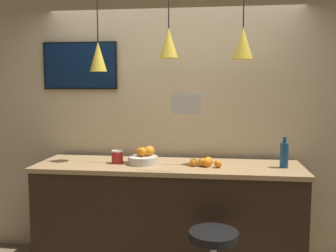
{
  "coord_description": "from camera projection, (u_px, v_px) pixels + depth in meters",
  "views": [
    {
      "loc": [
        0.42,
        -2.67,
        1.74
      ],
      "look_at": [
        0.0,
        0.64,
        1.38
      ],
      "focal_mm": 40.0,
      "sensor_mm": 36.0,
      "label": 1
    }
  ],
  "objects": [
    {
      "name": "pendant_lamp_right",
      "position": [
        243.0,
        43.0,
        3.24
      ],
      "size": [
        0.18,
        0.18,
        0.83
      ],
      "color": "black"
    },
    {
      "name": "service_counter",
      "position": [
        168.0,
        219.0,
        3.45
      ],
      "size": [
        2.41,
        0.67,
        1.03
      ],
      "color": "black",
      "rests_on": "ground_plane"
    },
    {
      "name": "back_wall",
      "position": [
        174.0,
        115.0,
        3.79
      ],
      "size": [
        8.0,
        0.06,
        2.9
      ],
      "color": "beige",
      "rests_on": "ground_plane"
    },
    {
      "name": "juice_bottle",
      "position": [
        284.0,
        155.0,
        3.24
      ],
      "size": [
        0.07,
        0.07,
        0.27
      ],
      "color": "navy",
      "rests_on": "service_counter"
    },
    {
      "name": "hanging_menu_board",
      "position": [
        186.0,
        103.0,
        3.06
      ],
      "size": [
        0.24,
        0.01,
        0.17
      ],
      "color": "silver"
    },
    {
      "name": "spread_jar",
      "position": [
        117.0,
        157.0,
        3.44
      ],
      "size": [
        0.11,
        0.11,
        0.12
      ],
      "color": "red",
      "rests_on": "service_counter"
    },
    {
      "name": "fruit_bowl",
      "position": [
        144.0,
        157.0,
        3.42
      ],
      "size": [
        0.27,
        0.27,
        0.16
      ],
      "color": "beige",
      "rests_on": "service_counter"
    },
    {
      "name": "pendant_lamp_left",
      "position": [
        98.0,
        56.0,
        3.42
      ],
      "size": [
        0.16,
        0.16,
        0.93
      ],
      "color": "black"
    },
    {
      "name": "mounted_tv",
      "position": [
        80.0,
        66.0,
        3.8
      ],
      "size": [
        0.77,
        0.04,
        0.48
      ],
      "color": "black"
    },
    {
      "name": "orange_pile",
      "position": [
        205.0,
        162.0,
        3.3
      ],
      "size": [
        0.28,
        0.14,
        0.08
      ],
      "color": "orange",
      "rests_on": "service_counter"
    },
    {
      "name": "pendant_lamp_middle",
      "position": [
        169.0,
        43.0,
        3.32
      ],
      "size": [
        0.17,
        0.17,
        0.81
      ],
      "color": "black"
    }
  ]
}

